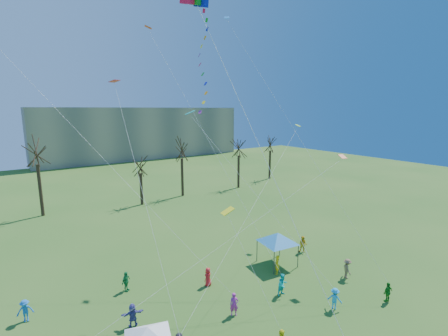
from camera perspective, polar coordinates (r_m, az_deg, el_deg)
distant_building at (r=98.78m, az=-14.88°, el=6.27°), size 60.00×14.00×15.00m
bare_tree_row at (r=48.28m, az=-20.80°, el=1.22°), size 69.52×9.42×11.31m
big_box_kite at (r=19.77m, az=-3.15°, el=18.55°), size 2.03×6.40×21.76m
canopy_tent_white at (r=20.14m, az=-13.75°, el=-27.32°), size 3.42×3.42×2.68m
canopy_tent_blue at (r=30.45m, az=9.78°, el=-12.44°), size 4.19×4.19×3.17m
festival_crowd at (r=24.09m, az=-1.77°, el=-24.05°), size 25.38×13.87×1.82m
small_kites_aloft at (r=24.63m, az=-6.79°, el=9.56°), size 29.91×18.65×33.03m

